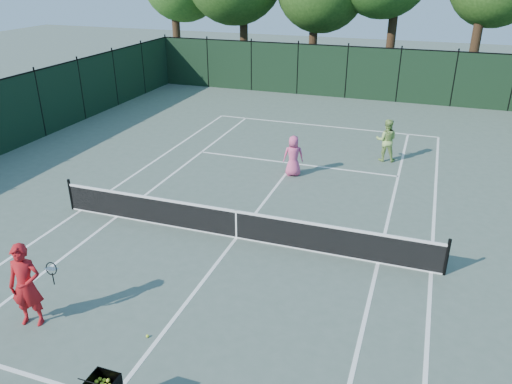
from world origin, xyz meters
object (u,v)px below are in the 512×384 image
(coach, at_px, (26,285))
(player_pink, at_px, (293,156))
(player_green, at_px, (386,140))
(loose_ball_midcourt, at_px, (147,336))

(coach, xyz_separation_m, player_pink, (3.20, 10.28, -0.22))
(player_pink, relative_size, player_green, 0.90)
(loose_ball_midcourt, bearing_deg, coach, -171.37)
(player_pink, bearing_deg, player_green, -158.56)
(coach, height_order, player_green, coach)
(coach, xyz_separation_m, player_green, (6.34, 13.05, -0.13))
(loose_ball_midcourt, bearing_deg, player_green, 73.84)
(coach, bearing_deg, player_green, 47.92)
(coach, bearing_deg, loose_ball_midcourt, -7.55)
(player_green, xyz_separation_m, loose_ball_midcourt, (-3.67, -12.65, -0.84))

